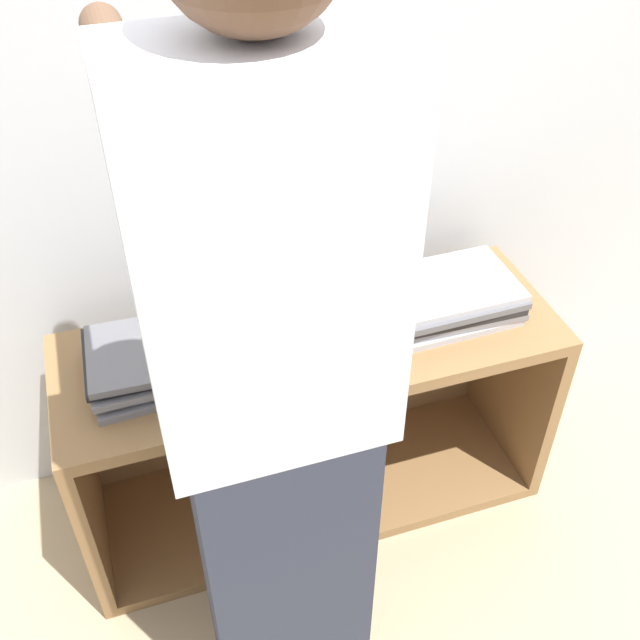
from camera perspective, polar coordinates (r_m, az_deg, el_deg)
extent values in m
plane|color=tan|center=(2.23, 1.34, -17.28)|extent=(12.00, 12.00, 0.00)
cube|color=silver|center=(1.86, -4.06, 18.70)|extent=(8.00, 0.05, 2.40)
cube|color=olive|center=(1.91, -0.64, -1.91)|extent=(1.29, 0.46, 0.04)
cube|color=olive|center=(2.34, -0.53, -12.57)|extent=(1.29, 0.46, 0.04)
cube|color=olive|center=(2.08, -17.67, -11.44)|extent=(0.04, 0.46, 0.55)
cube|color=olive|center=(2.32, 14.42, -3.94)|extent=(0.04, 0.46, 0.55)
cube|color=olive|center=(2.25, -2.21, -4.01)|extent=(1.22, 0.04, 0.55)
cube|color=#B7B7BC|center=(1.89, -0.65, -1.28)|extent=(0.34, 0.24, 0.02)
cube|color=gray|center=(1.89, -0.74, -0.83)|extent=(0.28, 0.13, 0.00)
cube|color=#B7B7BC|center=(1.95, -2.27, 4.55)|extent=(0.34, 0.12, 0.22)
cube|color=black|center=(1.95, -2.23, 4.53)|extent=(0.30, 0.10, 0.19)
cube|color=gray|center=(1.84, -11.82, -3.81)|extent=(0.35, 0.25, 0.02)
cube|color=slate|center=(1.83, -11.76, -3.12)|extent=(0.35, 0.26, 0.02)
cube|color=gray|center=(1.81, -12.10, -2.95)|extent=(0.35, 0.25, 0.02)
cube|color=#232326|center=(1.81, -12.27, -2.30)|extent=(0.35, 0.25, 0.02)
cube|color=slate|center=(1.79, -12.01, -2.11)|extent=(0.35, 0.25, 0.02)
cube|color=#B7B7BC|center=(2.00, 9.47, 0.81)|extent=(0.35, 0.25, 0.02)
cube|color=gray|center=(2.00, 9.78, 1.37)|extent=(0.35, 0.25, 0.02)
cube|color=#232326|center=(1.98, 9.70, 1.74)|extent=(0.35, 0.25, 0.02)
cube|color=slate|center=(1.97, 9.89, 2.06)|extent=(0.35, 0.25, 0.02)
cube|color=#B7B7BC|center=(1.96, 9.83, 2.65)|extent=(0.34, 0.24, 0.02)
cube|color=#2D3342|center=(1.70, -2.68, -17.93)|extent=(0.34, 0.20, 0.87)
cube|color=white|center=(1.12, -3.90, 3.80)|extent=(0.40, 0.20, 0.69)
cylinder|color=brown|center=(1.21, -15.61, 18.60)|extent=(0.07, 0.32, 0.07)
cylinder|color=brown|center=(1.26, -0.22, 20.88)|extent=(0.07, 0.32, 0.07)
cube|color=red|center=(1.74, -11.80, -2.92)|extent=(0.06, 0.02, 0.01)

